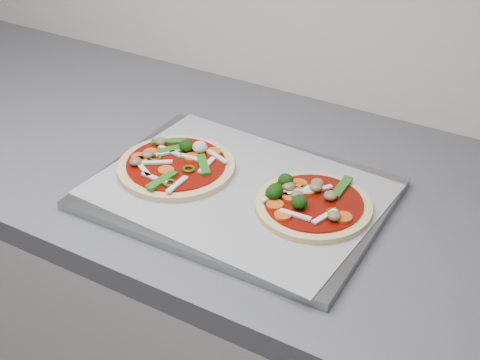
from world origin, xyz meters
The scene contains 5 objects.
base_cabinet centered at (0.00, 1.30, 0.43)m, with size 3.60×0.60×0.86m, color beige.
baking_tray centered at (0.70, 1.23, 0.91)m, with size 0.44×0.33×0.01m, color gray.
parchment centered at (0.70, 1.23, 0.92)m, with size 0.42×0.31×0.00m, color #9F9EA4.
pizza_left centered at (0.59, 1.23, 0.92)m, with size 0.20×0.20×0.03m.
pizza_right centered at (0.82, 1.24, 0.93)m, with size 0.22×0.22×0.03m.
Camera 1 is at (1.13, 0.50, 1.49)m, focal length 50.00 mm.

